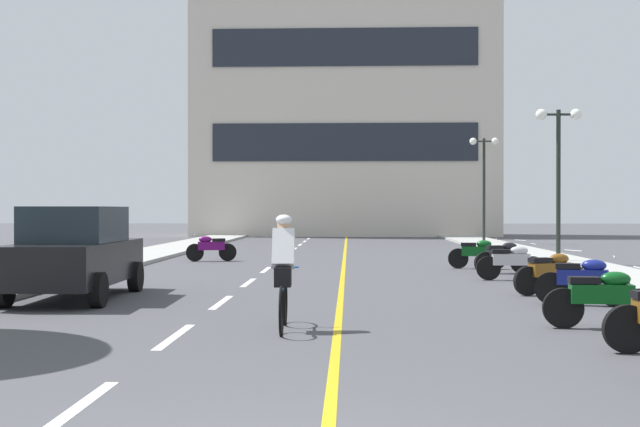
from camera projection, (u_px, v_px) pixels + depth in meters
ground_plane at (336, 263)px, 25.87m from camera, size 140.00×140.00×0.00m
curb_left at (143, 255)px, 29.13m from camera, size 2.40×72.00×0.12m
curb_right at (536, 256)px, 28.60m from camera, size 2.40×72.00×0.12m
lane_dash_0 at (75, 410)px, 6.95m from camera, size 0.14×2.20×0.01m
lane_dash_1 at (175, 336)px, 10.95m from camera, size 0.14×2.20×0.01m
lane_dash_2 at (222, 302)px, 14.95m from camera, size 0.14×2.20×0.01m
lane_dash_3 at (248, 283)px, 18.95m from camera, size 0.14×2.20×0.01m
lane_dash_4 at (266, 270)px, 22.94m from camera, size 0.14×2.20×0.01m
lane_dash_5 at (278, 261)px, 26.94m from camera, size 0.14×2.20×0.01m
lane_dash_6 at (287, 254)px, 30.94m from camera, size 0.14×2.20×0.01m
lane_dash_7 at (294, 249)px, 34.93m from camera, size 0.14×2.20×0.01m
lane_dash_8 at (300, 245)px, 38.93m from camera, size 0.14×2.20×0.01m
lane_dash_9 at (305, 241)px, 42.93m from camera, size 0.14×2.20×0.01m
lane_dash_10 at (308, 239)px, 46.93m from camera, size 0.14×2.20×0.01m
lane_dash_11 at (312, 236)px, 50.92m from camera, size 0.14×2.20×0.01m
centre_line_yellow at (344, 257)px, 28.86m from camera, size 0.12×66.00×0.01m
office_building at (345, 86)px, 52.85m from camera, size 19.94×6.25×19.98m
street_lamp_mid at (558, 149)px, 25.34m from camera, size 1.46×0.36×4.87m
street_lamp_far at (484, 166)px, 39.87m from camera, size 1.46×0.36×5.25m
parked_car_near at (75, 252)px, 15.54m from camera, size 2.02×4.25×1.82m
motorcycle_2 at (602, 297)px, 11.64m from camera, size 1.70×0.60×0.92m
motorcycle_3 at (583, 280)px, 14.45m from camera, size 1.66×0.73×0.92m
motorcycle_4 at (551, 272)px, 16.28m from camera, size 1.64×0.80×0.92m
motorcycle_5 at (511, 261)px, 19.54m from camera, size 1.70×0.60×0.92m
motorcycle_6 at (503, 256)px, 21.69m from camera, size 1.65×0.77×0.92m
motorcycle_7 at (478, 253)px, 23.31m from camera, size 1.69×0.61×0.92m
motorcycle_8 at (211, 247)px, 26.70m from camera, size 1.68×0.65×0.92m
cyclist_rider at (283, 269)px, 11.55m from camera, size 0.42×1.77×1.71m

